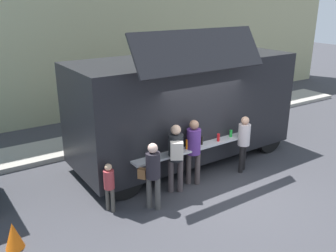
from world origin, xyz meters
The scene contains 10 objects.
ground_plane centered at (0.00, 0.00, 0.00)m, with size 60.00×60.00×0.00m, color #38383D.
curb_strip centered at (-3.76, 4.63, 0.07)m, with size 28.00×1.60×0.15m, color #9E998E.
food_truck_main centered at (0.24, 2.01, 1.65)m, with size 6.45×3.08×3.88m.
traffic_cone_orange centered at (-4.87, 0.40, 0.28)m, with size 0.36×0.36×0.55m, color orange.
trash_bin centered at (4.56, 4.33, 0.45)m, with size 0.60×0.60×0.90m, color #2D5F38.
customer_front_ordering centered at (-0.46, 0.61, 1.03)m, with size 0.35×0.35×1.73m.
customer_mid_with_backpack centered at (-1.09, 0.48, 1.07)m, with size 0.49×0.57×1.75m.
customer_rear_waiting centered at (-1.93, 0.16, 0.95)m, with size 0.43×0.49×1.60m.
customer_extra_browsing centered at (1.13, 0.46, 0.95)m, with size 0.32×0.32×1.59m.
child_near_queue centered at (-2.78, 0.59, 0.70)m, with size 0.24×0.24×1.17m.
Camera 1 is at (-5.58, -6.10, 4.54)m, focal length 38.93 mm.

